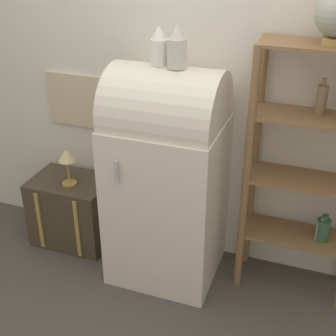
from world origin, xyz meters
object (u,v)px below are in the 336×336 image
at_px(refrigerator, 167,174).
at_px(suitcase_trunk, 73,210).
at_px(vase_center, 177,47).
at_px(vase_left, 159,47).
at_px(desk_lamp, 67,159).

bearing_deg(refrigerator, suitcase_trunk, 174.73).
bearing_deg(vase_center, suitcase_trunk, 174.32).
bearing_deg(vase_left, desk_lamp, 179.04).
distance_m(refrigerator, vase_left, 0.84).
relative_size(vase_center, desk_lamp, 0.90).
bearing_deg(suitcase_trunk, vase_center, -5.68).
distance_m(suitcase_trunk, vase_left, 1.57).
height_order(vase_left, vase_center, vase_center).
height_order(suitcase_trunk, vase_left, vase_left).
xyz_separation_m(suitcase_trunk, vase_left, (0.77, -0.06, 1.36)).
xyz_separation_m(vase_center, desk_lamp, (-0.85, 0.04, -0.89)).
height_order(vase_center, desk_lamp, vase_center).
distance_m(refrigerator, desk_lamp, 0.79).
height_order(refrigerator, vase_center, vase_center).
relative_size(refrigerator, vase_left, 6.56).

